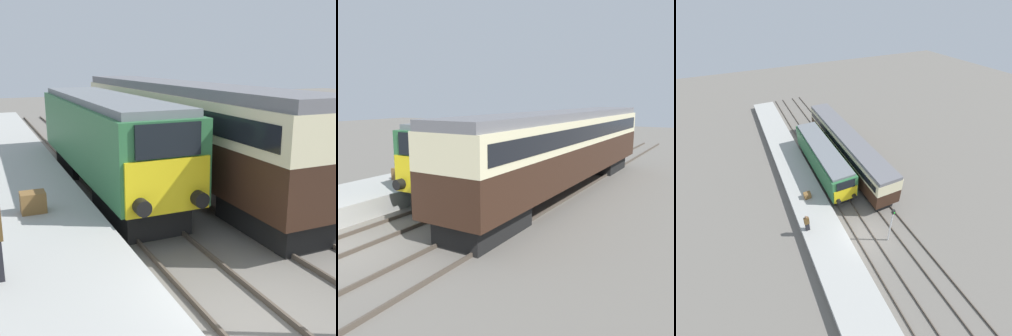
# 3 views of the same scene
# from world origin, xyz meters

# --- Properties ---
(platform_left) EXTENTS (3.50, 50.00, 0.81)m
(platform_left) POSITION_xyz_m (-3.30, 8.00, 0.41)
(platform_left) COLOR #A8A8A3
(platform_left) RESTS_ON ground_plane
(rails_near_track) EXTENTS (1.51, 60.00, 0.14)m
(rails_near_track) POSITION_xyz_m (0.00, 5.00, 0.07)
(rails_near_track) COLOR #4C4238
(rails_near_track) RESTS_ON ground_plane
(rails_far_track) EXTENTS (1.50, 60.00, 0.14)m
(rails_far_track) POSITION_xyz_m (3.40, 5.00, 0.07)
(rails_far_track) COLOR #4C4238
(rails_far_track) RESTS_ON ground_plane
(locomotive) EXTENTS (2.70, 12.81, 3.77)m
(locomotive) POSITION_xyz_m (0.00, 10.12, 2.09)
(locomotive) COLOR black
(locomotive) RESTS_ON ground_plane
(passenger_carriage) EXTENTS (2.75, 18.70, 4.19)m
(passenger_carriage) POSITION_xyz_m (3.40, 10.89, 2.53)
(passenger_carriage) COLOR black
(passenger_carriage) RESTS_ON ground_plane
(luggage_crate) EXTENTS (0.70, 0.56, 0.60)m
(luggage_crate) POSITION_xyz_m (-3.31, 6.07, 1.11)
(luggage_crate) COLOR brown
(luggage_crate) RESTS_ON platform_left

